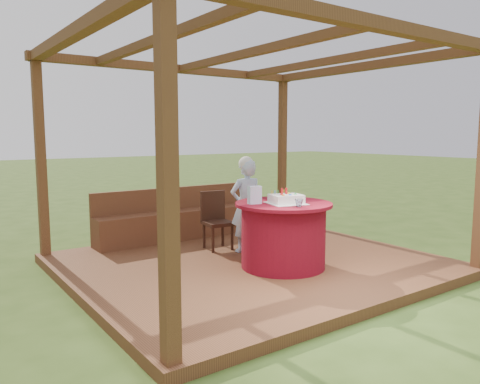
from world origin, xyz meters
name	(u,v)px	position (x,y,z in m)	size (l,w,h in m)	color
ground	(251,269)	(0.00, 0.00, 0.00)	(60.00, 60.00, 0.00)	#334D19
deck	(251,265)	(0.00, 0.00, 0.06)	(4.50, 4.00, 0.12)	brown
pergola	(252,83)	(0.00, 0.00, 2.41)	(4.50, 4.00, 2.72)	brown
bench	(187,221)	(0.00, 1.72, 0.38)	(3.00, 0.42, 0.80)	brown
table	(283,234)	(0.14, -0.48, 0.53)	(1.19, 1.19, 0.81)	maroon
chair	(216,218)	(-0.02, 0.83, 0.56)	(0.42, 0.42, 0.83)	#351B11
elderly_woman	(246,204)	(0.23, 0.42, 0.80)	(0.52, 0.38, 1.34)	#97BBE0
birthday_cake	(286,199)	(0.11, -0.56, 0.99)	(0.51, 0.51, 0.19)	white
gift_bag	(255,195)	(-0.21, -0.34, 1.04)	(0.15, 0.10, 0.22)	#E493CA
drinking_glass	(299,203)	(0.07, -0.83, 0.98)	(0.10, 0.10, 0.09)	white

